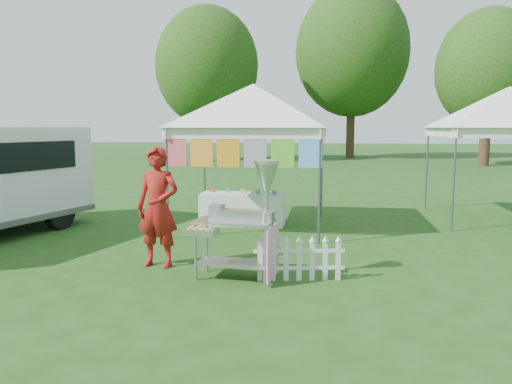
# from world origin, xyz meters

# --- Properties ---
(ground) EXTENTS (120.00, 120.00, 0.00)m
(ground) POSITION_xyz_m (0.00, 0.00, 0.00)
(ground) COLOR #224413
(ground) RESTS_ON ground
(canopy_main) EXTENTS (4.24, 4.24, 3.45)m
(canopy_main) POSITION_xyz_m (0.00, 3.49, 2.99)
(canopy_main) COLOR #59595E
(canopy_main) RESTS_ON ground
(canopy_right) EXTENTS (4.24, 4.24, 3.45)m
(canopy_right) POSITION_xyz_m (5.50, 5.00, 2.99)
(canopy_right) COLOR #59595E
(canopy_right) RESTS_ON ground
(tree_left) EXTENTS (6.40, 6.40, 9.53)m
(tree_left) POSITION_xyz_m (-6.00, 24.00, 5.83)
(tree_left) COLOR #352513
(tree_left) RESTS_ON ground
(tree_mid) EXTENTS (7.60, 7.60, 11.52)m
(tree_mid) POSITION_xyz_m (3.00, 28.00, 7.14)
(tree_mid) COLOR #352513
(tree_mid) RESTS_ON ground
(tree_right) EXTENTS (5.60, 5.60, 8.42)m
(tree_right) POSITION_xyz_m (10.00, 22.00, 5.18)
(tree_right) COLOR #352513
(tree_right) RESTS_ON ground
(donut_cart) EXTENTS (1.27, 0.79, 1.67)m
(donut_cart) POSITION_xyz_m (0.47, -0.24, 0.98)
(donut_cart) COLOR gray
(donut_cart) RESTS_ON ground
(vendor) EXTENTS (0.71, 0.51, 1.82)m
(vendor) POSITION_xyz_m (-0.96, 0.23, 0.91)
(vendor) COLOR maroon
(vendor) RESTS_ON ground
(picket_fence) EXTENTS (1.24, 0.25, 0.56)m
(picket_fence) POSITION_xyz_m (1.20, -0.19, 0.29)
(picket_fence) COLOR silver
(picket_fence) RESTS_ON ground
(display_table) EXTENTS (1.80, 0.70, 0.68)m
(display_table) POSITION_xyz_m (-0.26, 3.67, 0.34)
(display_table) COLOR white
(display_table) RESTS_ON ground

